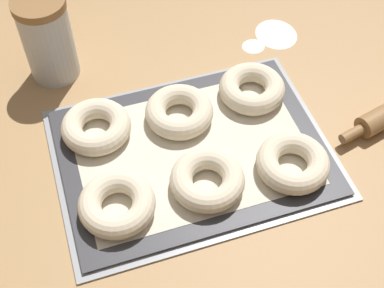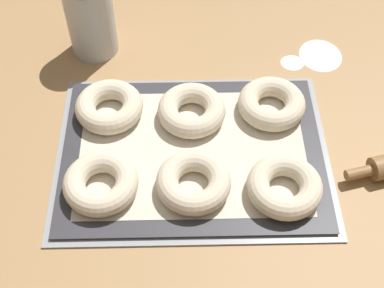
{
  "view_description": "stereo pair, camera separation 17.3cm",
  "coord_description": "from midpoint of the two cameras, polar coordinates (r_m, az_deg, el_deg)",
  "views": [
    {
      "loc": [
        -0.18,
        -0.58,
        0.8
      ],
      "look_at": [
        -0.0,
        -0.02,
        0.03
      ],
      "focal_mm": 50.0,
      "sensor_mm": 36.0,
      "label": 1
    },
    {
      "loc": [
        -0.01,
        -0.61,
        0.8
      ],
      "look_at": [
        -0.0,
        -0.02,
        0.03
      ],
      "focal_mm": 50.0,
      "sensor_mm": 36.0,
      "label": 2
    }
  ],
  "objects": [
    {
      "name": "bagel_back_center",
      "position": [
        1.01,
        4.89,
        3.07
      ],
      "size": [
        0.13,
        0.13,
        0.04
      ],
      "color": "beige",
      "rests_on": "baking_mat"
    },
    {
      "name": "baking_mat",
      "position": [
        0.98,
        5.02,
        -1.36
      ],
      "size": [
        0.48,
        0.35,
        0.0
      ],
      "color": "#333338",
      "rests_on": "baking_tray"
    },
    {
      "name": "bagel_back_right",
      "position": [
        1.05,
        13.19,
        3.69
      ],
      "size": [
        0.13,
        0.13,
        0.04
      ],
      "color": "beige",
      "rests_on": "baking_mat"
    },
    {
      "name": "baking_tray",
      "position": [
        0.98,
        5.0,
        -1.55
      ],
      "size": [
        0.5,
        0.38,
        0.01
      ],
      "color": "#93969B",
      "rests_on": "ground_plane"
    },
    {
      "name": "flour_patch_near",
      "position": [
        1.21,
        17.61,
        8.63
      ],
      "size": [
        0.09,
        0.1,
        0.0
      ],
      "color": "white",
      "rests_on": "ground_plane"
    },
    {
      "name": "bagel_front_left",
      "position": [
        0.91,
        -4.46,
        -4.85
      ],
      "size": [
        0.13,
        0.13,
        0.04
      ],
      "color": "beige",
      "rests_on": "baking_mat"
    },
    {
      "name": "ground_plane",
      "position": [
        1.0,
        4.95,
        -0.78
      ],
      "size": [
        2.8,
        2.8,
        0.0
      ],
      "primitive_type": "plane",
      "color": "#A87F51"
    },
    {
      "name": "bagel_front_center",
      "position": [
        0.92,
        5.36,
        -4.71
      ],
      "size": [
        0.13,
        0.13,
        0.04
      ],
      "color": "beige",
      "rests_on": "baking_mat"
    },
    {
      "name": "flour_patch_far",
      "position": [
        1.18,
        14.85,
        7.99
      ],
      "size": [
        0.05,
        0.05,
        0.0
      ],
      "color": "white",
      "rests_on": "ground_plane"
    },
    {
      "name": "bagel_front_right",
      "position": [
        0.94,
        15.1,
        -5.05
      ],
      "size": [
        0.13,
        0.13,
        0.04
      ],
      "color": "beige",
      "rests_on": "baking_mat"
    },
    {
      "name": "bagel_back_left",
      "position": [
        1.02,
        -4.11,
        3.47
      ],
      "size": [
        0.13,
        0.13,
        0.04
      ],
      "color": "beige",
      "rests_on": "baking_mat"
    },
    {
      "name": "flour_canister",
      "position": [
        1.12,
        -6.51,
        13.16
      ],
      "size": [
        0.1,
        0.1,
        0.18
      ],
      "color": "silver",
      "rests_on": "ground_plane"
    }
  ]
}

